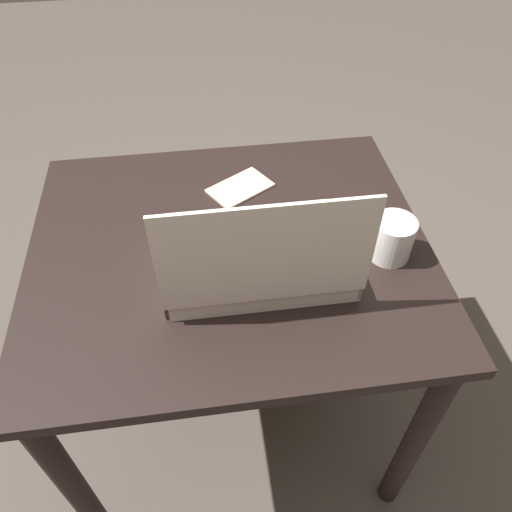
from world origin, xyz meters
TOP-DOWN VIEW (x-y plane):
  - ground_plane at (0.00, 0.00)m, footprint 8.00×8.00m
  - dining_table at (0.00, 0.00)m, footprint 0.93×0.80m
  - donut_box at (-0.04, 0.10)m, footprint 0.40×0.29m
  - coffee_mug at (-0.36, 0.08)m, footprint 0.09×0.09m
  - paper_napkin at (-0.05, -0.21)m, footprint 0.19×0.17m

SIDE VIEW (x-z plane):
  - ground_plane at x=0.00m, z-range 0.00..0.00m
  - dining_table at x=0.00m, z-range 0.26..1.03m
  - paper_napkin at x=-0.05m, z-range 0.77..0.78m
  - donut_box at x=-0.04m, z-range 0.68..0.97m
  - coffee_mug at x=-0.36m, z-range 0.78..0.88m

